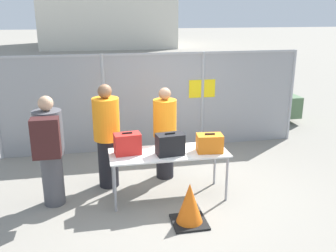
% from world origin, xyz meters
% --- Properties ---
extents(ground_plane, '(120.00, 120.00, 0.00)m').
position_xyz_m(ground_plane, '(0.00, 0.00, 0.00)').
color(ground_plane, gray).
extents(fence_section, '(6.60, 0.07, 2.14)m').
position_xyz_m(fence_section, '(0.01, 2.17, 1.12)').
color(fence_section, '#9EA0A5').
rests_on(fence_section, ground_plane).
extents(inspection_table, '(1.91, 0.74, 0.80)m').
position_xyz_m(inspection_table, '(-0.16, -0.17, 0.74)').
color(inspection_table, silver).
rests_on(inspection_table, ground_plane).
extents(suitcase_red, '(0.43, 0.28, 0.36)m').
position_xyz_m(suitcase_red, '(-0.81, -0.12, 0.97)').
color(suitcase_red, red).
rests_on(suitcase_red, inspection_table).
extents(suitcase_black, '(0.46, 0.30, 0.36)m').
position_xyz_m(suitcase_black, '(-0.16, -0.28, 0.97)').
color(suitcase_black, black).
rests_on(suitcase_black, inspection_table).
extents(suitcase_orange, '(0.44, 0.32, 0.31)m').
position_xyz_m(suitcase_orange, '(0.50, -0.28, 0.94)').
color(suitcase_orange, orange).
rests_on(suitcase_orange, inspection_table).
extents(traveler_hooded, '(0.44, 0.68, 1.78)m').
position_xyz_m(traveler_hooded, '(-2.00, -0.10, 0.98)').
color(traveler_hooded, '#4C4C51').
rests_on(traveler_hooded, ground_plane).
extents(security_worker_near, '(0.42, 0.42, 1.70)m').
position_xyz_m(security_worker_near, '(-0.07, 0.61, 0.88)').
color(security_worker_near, black).
rests_on(security_worker_near, ground_plane).
extents(security_worker_far, '(0.45, 0.45, 1.83)m').
position_xyz_m(security_worker_far, '(-1.11, 0.45, 0.94)').
color(security_worker_far, black).
rests_on(security_worker_far, ground_plane).
extents(utility_trailer, '(4.49, 1.98, 0.75)m').
position_xyz_m(utility_trailer, '(2.45, 3.76, 0.43)').
color(utility_trailer, '#4C6B47').
rests_on(utility_trailer, ground_plane).
extents(distant_hangar, '(10.75, 9.46, 5.66)m').
position_xyz_m(distant_hangar, '(0.16, 28.87, 2.83)').
color(distant_hangar, beige).
rests_on(distant_hangar, ground_plane).
extents(traffic_cone, '(0.51, 0.51, 0.64)m').
position_xyz_m(traffic_cone, '(-0.02, -1.04, 0.30)').
color(traffic_cone, black).
rests_on(traffic_cone, ground_plane).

